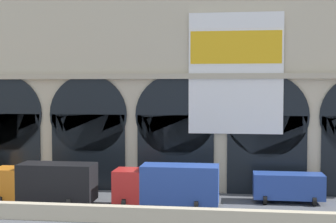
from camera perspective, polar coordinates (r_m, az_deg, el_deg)
The scene contains 6 objects.
ground_plane at distance 36.33m, azimuth -0.06°, elevation -10.97°, with size 200.00×200.00×0.00m, color #54565B.
quay_parapet_wall at distance 31.84m, azimuth -1.16°, elevation -11.99°, with size 90.00×0.70×1.05m, color beige.
station_building at distance 43.18m, azimuth 1.37°, elevation 4.81°, with size 45.91×6.31×20.75m.
box_truck_midwest at distance 37.33m, azimuth -14.05°, elevation -8.01°, with size 7.50×2.91×3.12m.
box_truck_center at distance 35.53m, azimuth -0.04°, elevation -8.48°, with size 7.50×2.91×3.12m.
van_mideast at distance 38.30m, azimuth 13.81°, elevation -8.43°, with size 5.20×2.48×2.20m.
Camera 1 is at (4.64, -34.97, 8.70)m, focal length 52.41 mm.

